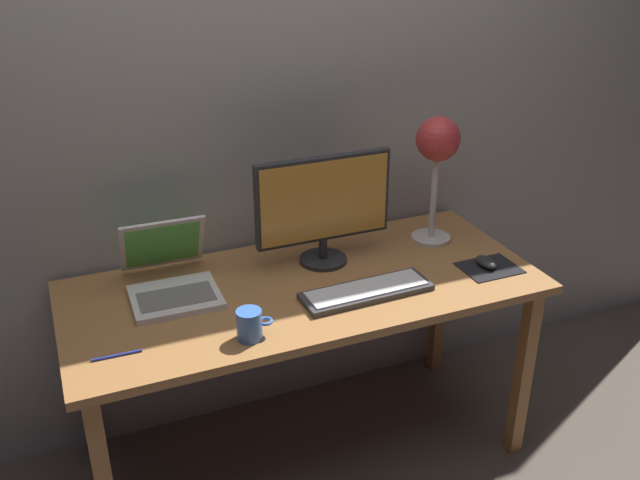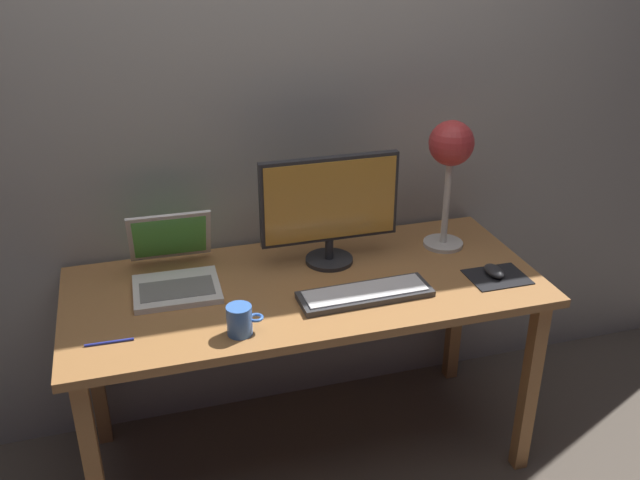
% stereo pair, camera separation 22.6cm
% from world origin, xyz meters
% --- Properties ---
extents(ground_plane, '(4.80, 4.80, 0.00)m').
position_xyz_m(ground_plane, '(0.00, 0.00, 0.00)').
color(ground_plane, brown).
rests_on(ground_plane, ground).
extents(back_wall, '(4.80, 0.06, 2.60)m').
position_xyz_m(back_wall, '(0.00, 0.40, 1.30)').
color(back_wall, '#9E998E').
rests_on(back_wall, ground).
extents(desk, '(1.60, 0.70, 0.74)m').
position_xyz_m(desk, '(0.00, 0.00, 0.66)').
color(desk, '#A8703D').
rests_on(desk, ground).
extents(monitor, '(0.49, 0.17, 0.40)m').
position_xyz_m(monitor, '(0.12, 0.13, 0.96)').
color(monitor, '#28282B').
rests_on(monitor, desk).
extents(keyboard_main, '(0.44, 0.15, 0.03)m').
position_xyz_m(keyboard_main, '(0.16, -0.14, 0.75)').
color(keyboard_main, '#38383A').
rests_on(keyboard_main, desk).
extents(laptop, '(0.29, 0.36, 0.23)m').
position_xyz_m(laptop, '(-0.42, 0.14, 0.80)').
color(laptop, silver).
rests_on(laptop, desk).
extents(desk_lamp, '(0.16, 0.16, 0.48)m').
position_xyz_m(desk_lamp, '(0.57, 0.14, 1.10)').
color(desk_lamp, beige).
rests_on(desk_lamp, desk).
extents(mousepad, '(0.20, 0.16, 0.00)m').
position_xyz_m(mousepad, '(0.64, -0.15, 0.74)').
color(mousepad, black).
rests_on(mousepad, desk).
extents(mouse, '(0.06, 0.10, 0.03)m').
position_xyz_m(mouse, '(0.64, -0.14, 0.76)').
color(mouse, '#28282B').
rests_on(mouse, mousepad).
extents(coffee_mug, '(0.11, 0.08, 0.09)m').
position_xyz_m(coffee_mug, '(-0.27, -0.24, 0.79)').
color(coffee_mug, '#3F72CC').
rests_on(coffee_mug, desk).
extents(pen, '(0.14, 0.01, 0.01)m').
position_xyz_m(pen, '(-0.65, -0.19, 0.74)').
color(pen, '#2633A5').
rests_on(pen, desk).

